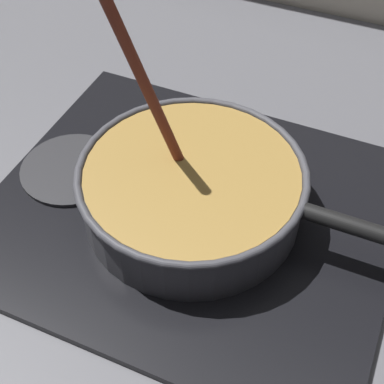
% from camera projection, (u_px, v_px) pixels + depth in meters
% --- Properties ---
extents(ground, '(2.40, 1.60, 0.04)m').
position_uv_depth(ground, '(168.00, 325.00, 0.71)').
color(ground, '#4C4C51').
extents(hob_plate, '(0.56, 0.48, 0.01)m').
position_uv_depth(hob_plate, '(192.00, 213.00, 0.81)').
color(hob_plate, black).
rests_on(hob_plate, ground).
extents(burner_ring, '(0.20, 0.20, 0.01)m').
position_uv_depth(burner_ring, '(192.00, 209.00, 0.80)').
color(burner_ring, '#592D0C').
rests_on(burner_ring, hob_plate).
extents(spare_burner, '(0.15, 0.15, 0.01)m').
position_uv_depth(spare_burner, '(71.00, 169.00, 0.85)').
color(spare_burner, '#262628').
rests_on(spare_burner, hob_plate).
extents(cooking_pan, '(0.48, 0.31, 0.32)m').
position_uv_depth(cooking_pan, '(193.00, 189.00, 0.77)').
color(cooking_pan, '#38383D').
rests_on(cooking_pan, hob_plate).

